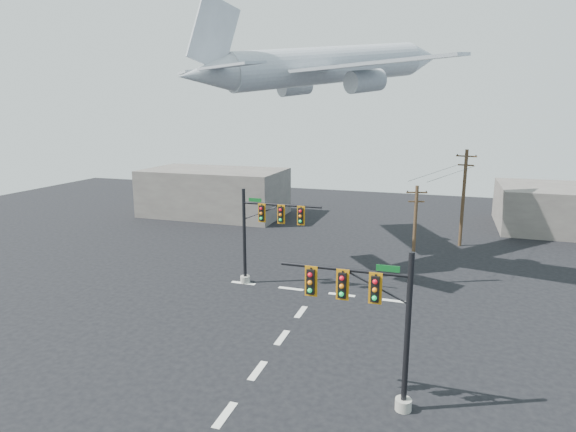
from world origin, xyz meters
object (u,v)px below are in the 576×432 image
(signal_mast_far, at_px, (262,233))
(utility_pole_a, at_px, (414,234))
(utility_pole_b, at_px, (463,196))
(airliner, at_px, (329,66))
(signal_mast_near, at_px, (375,321))

(signal_mast_far, distance_m, utility_pole_a, 11.84)
(utility_pole_a, bearing_deg, utility_pole_b, 59.96)
(utility_pole_a, height_order, airliner, airliner)
(signal_mast_far, bearing_deg, signal_mast_near, -51.55)
(signal_mast_near, bearing_deg, signal_mast_far, 128.45)
(signal_mast_near, relative_size, utility_pole_a, 0.96)
(utility_pole_b, xyz_separation_m, airliner, (-12.13, -7.74, 12.18))
(signal_mast_near, relative_size, signal_mast_far, 0.99)
(airliner, bearing_deg, utility_pole_a, -84.78)
(utility_pole_a, bearing_deg, signal_mast_far, -173.98)
(signal_mast_far, height_order, utility_pole_b, utility_pole_b)
(signal_mast_far, relative_size, utility_pole_b, 0.78)
(signal_mast_near, relative_size, utility_pole_b, 0.77)
(utility_pole_b, bearing_deg, airliner, -133.70)
(signal_mast_far, distance_m, airliner, 16.20)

